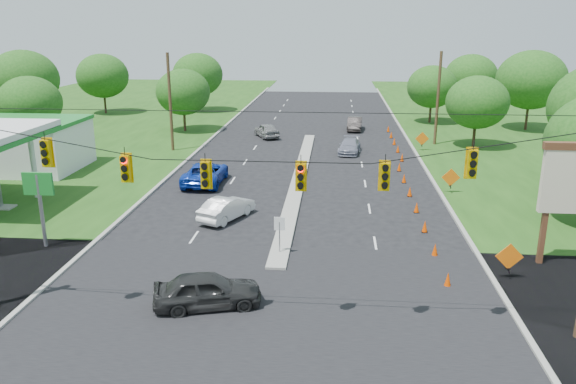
{
  "coord_description": "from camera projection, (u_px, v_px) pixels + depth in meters",
  "views": [
    {
      "loc": [
        2.72,
        -20.57,
        11.32
      ],
      "look_at": [
        0.26,
        7.96,
        2.8
      ],
      "focal_mm": 35.0,
      "sensor_mm": 36.0,
      "label": 1
    }
  ],
  "objects": [
    {
      "name": "signal_span",
      "position": [
        259.0,
        204.0,
        20.73
      ],
      "size": [
        25.6,
        0.32,
        9.0
      ],
      "color": "#422D1C",
      "rests_on": "ground"
    },
    {
      "name": "curb_left",
      "position": [
        198.0,
        151.0,
        52.57
      ],
      "size": [
        0.25,
        110.0,
        0.16
      ],
      "primitive_type": "cube",
      "color": "gray",
      "rests_on": "ground"
    },
    {
      "name": "cone_4",
      "position": [
        410.0,
        192.0,
        38.58
      ],
      "size": [
        0.32,
        0.32,
        0.7
      ],
      "primitive_type": "cone",
      "color": "#EA4200",
      "rests_on": "ground"
    },
    {
      "name": "blue_pickup",
      "position": [
        205.0,
        173.0,
        41.62
      ],
      "size": [
        2.67,
        5.78,
        1.6
      ],
      "primitive_type": "imported",
      "rotation": [
        0.0,
        0.0,
        3.14
      ],
      "color": "#0F34AD",
      "rests_on": "ground"
    },
    {
      "name": "cone_3",
      "position": [
        417.0,
        207.0,
        35.24
      ],
      "size": [
        0.32,
        0.32,
        0.7
      ],
      "primitive_type": "cone",
      "color": "#EA4200",
      "rests_on": "ground"
    },
    {
      "name": "work_sign_1",
      "position": [
        451.0,
        178.0,
        39.08
      ],
      "size": [
        1.27,
        0.58,
        1.37
      ],
      "color": "black",
      "rests_on": "ground"
    },
    {
      "name": "cone_7",
      "position": [
        402.0,
        157.0,
        48.56
      ],
      "size": [
        0.32,
        0.32,
        0.7
      ],
      "primitive_type": "cone",
      "color": "#EA4200",
      "rests_on": "ground"
    },
    {
      "name": "median",
      "position": [
        299.0,
        179.0,
        43.15
      ],
      "size": [
        1.0,
        34.0,
        0.18
      ],
      "primitive_type": "cube",
      "color": "gray",
      "rests_on": "ground"
    },
    {
      "name": "tree_3",
      "position": [
        24.0,
        79.0,
        62.33
      ],
      "size": [
        7.56,
        7.56,
        8.82
      ],
      "color": "black",
      "rests_on": "ground"
    },
    {
      "name": "cone_1",
      "position": [
        435.0,
        250.0,
        28.55
      ],
      "size": [
        0.32,
        0.32,
        0.7
      ],
      "primitive_type": "cone",
      "color": "#EA4200",
      "rests_on": "ground"
    },
    {
      "name": "tree_12",
      "position": [
        432.0,
        87.0,
        66.54
      ],
      "size": [
        5.88,
        5.88,
        6.86
      ],
      "color": "black",
      "rests_on": "ground"
    },
    {
      "name": "ground",
      "position": [
        265.0,
        312.0,
        23.09
      ],
      "size": [
        160.0,
        160.0,
        0.0
      ],
      "primitive_type": "plane",
      "color": "black",
      "rests_on": "ground"
    },
    {
      "name": "black_sedan",
      "position": [
        207.0,
        290.0,
        23.29
      ],
      "size": [
        4.78,
        2.89,
        1.52
      ],
      "primitive_type": "imported",
      "rotation": [
        0.0,
        0.0,
        1.83
      ],
      "color": "#262626",
      "rests_on": "ground"
    },
    {
      "name": "cone_2",
      "position": [
        425.0,
        226.0,
        31.89
      ],
      "size": [
        0.32,
        0.32,
        0.7
      ],
      "primitive_type": "cone",
      "color": "#EA4200",
      "rests_on": "ground"
    },
    {
      "name": "curb_right",
      "position": [
        417.0,
        155.0,
        50.91
      ],
      "size": [
        0.25,
        110.0,
        0.16
      ],
      "primitive_type": "cube",
      "color": "gray",
      "rests_on": "ground"
    },
    {
      "name": "cone_10",
      "position": [
        391.0,
        135.0,
        58.58
      ],
      "size": [
        0.32,
        0.32,
        0.7
      ],
      "primitive_type": "cone",
      "color": "#EA4200",
      "rests_on": "ground"
    },
    {
      "name": "dark_car_receding",
      "position": [
        355.0,
        124.0,
        62.92
      ],
      "size": [
        1.85,
        4.55,
        1.47
      ],
      "primitive_type": "imported",
      "rotation": [
        0.0,
        0.0,
        -0.07
      ],
      "color": "#2D2927",
      "rests_on": "ground"
    },
    {
      "name": "tree_11",
      "position": [
        471.0,
        77.0,
        72.56
      ],
      "size": [
        6.72,
        6.72,
        7.84
      ],
      "color": "black",
      "rests_on": "ground"
    },
    {
      "name": "cone_0",
      "position": [
        448.0,
        280.0,
        25.21
      ],
      "size": [
        0.32,
        0.32,
        0.7
      ],
      "primitive_type": "cone",
      "color": "#EA4200",
      "rests_on": "ground"
    },
    {
      "name": "tree_10",
      "position": [
        531.0,
        80.0,
        61.55
      ],
      "size": [
        7.56,
        7.56,
        8.82
      ],
      "color": "black",
      "rests_on": "ground"
    },
    {
      "name": "utility_pole_far_right",
      "position": [
        438.0,
        99.0,
        54.21
      ],
      "size": [
        0.28,
        0.28,
        9.0
      ],
      "primitive_type": "cylinder",
      "color": "#422D1C",
      "rests_on": "ground"
    },
    {
      "name": "cone_8",
      "position": [
        398.0,
        149.0,
        51.9
      ],
      "size": [
        0.32,
        0.32,
        0.7
      ],
      "primitive_type": "cone",
      "color": "#EA4200",
      "rests_on": "ground"
    },
    {
      "name": "tree_6",
      "position": [
        198.0,
        75.0,
        75.52
      ],
      "size": [
        6.72,
        6.72,
        7.84
      ],
      "color": "black",
      "rests_on": "ground"
    },
    {
      "name": "silver_car_oncoming",
      "position": [
        267.0,
        130.0,
        58.89
      ],
      "size": [
        3.42,
        4.7,
        1.49
      ],
      "primitive_type": "imported",
      "rotation": [
        0.0,
        0.0,
        3.57
      ],
      "color": "gray",
      "rests_on": "ground"
    },
    {
      "name": "utility_pole_far_left",
      "position": [
        170.0,
        103.0,
        51.49
      ],
      "size": [
        0.28,
        0.28,
        9.0
      ],
      "primitive_type": "cylinder",
      "color": "#422D1C",
      "rests_on": "ground"
    },
    {
      "name": "work_sign_2",
      "position": [
        422.0,
        139.0,
        52.45
      ],
      "size": [
        1.27,
        0.58,
        1.37
      ],
      "color": "black",
      "rests_on": "ground"
    },
    {
      "name": "cross_street",
      "position": [
        265.0,
        312.0,
        23.09
      ],
      "size": [
        160.0,
        14.0,
        0.02
      ],
      "primitive_type": "cube",
      "color": "black",
      "rests_on": "ground"
    },
    {
      "name": "cone_6",
      "position": [
        399.0,
        167.0,
        45.26
      ],
      "size": [
        0.32,
        0.32,
        0.7
      ],
      "primitive_type": "cone",
      "color": "#EA4200",
      "rests_on": "ground"
    },
    {
      "name": "cone_11",
      "position": [
        388.0,
        129.0,
        61.93
      ],
      "size": [
        0.32,
        0.32,
        0.7
      ],
      "primitive_type": "cone",
      "color": "#EA4200",
      "rests_on": "ground"
    },
    {
      "name": "tree_9",
      "position": [
        477.0,
        102.0,
        53.01
      ],
      "size": [
        5.88,
        5.88,
        6.86
      ],
      "color": "black",
      "rests_on": "ground"
    },
    {
      "name": "cone_5",
      "position": [
        404.0,
        178.0,
        41.92
      ],
      "size": [
        0.32,
        0.32,
        0.7
      ],
      "primitive_type": "cone",
      "color": "#EA4200",
      "rests_on": "ground"
    },
    {
      "name": "tree_5",
      "position": [
        183.0,
        92.0,
        61.21
      ],
      "size": [
        5.88,
        5.88,
        6.86
      ],
      "color": "black",
      "rests_on": "ground"
    },
    {
      "name": "tree_4",
      "position": [
        103.0,
        76.0,
        73.64
      ],
      "size": [
        6.72,
        6.72,
        7.84
      ],
      "color": "black",
      "rests_on": "ground"
    },
    {
      "name": "median_sign",
      "position": [
        280.0,
        228.0,
        28.41
      ],
      "size": [
        0.55,
        0.06,
        2.05
      ],
      "color": "gray",
      "rests_on": "ground"
    },
    {
      "name": "white_sedan",
      "position": [
        227.0,
        208.0,
        33.97
      ],
      "size": [
        3.08,
        4.44,
        1.39
      ],
      "primitive_type": "imported",
      "rotation": [
        0.0,
        0.0,
        2.71
      ],
      "color": "silver",
      "rests_on": "ground"
    },
    {
      "name": "tree_2",
      "position": [
        30.0,
        103.0,
        52.64
      ],
      "size": [
        5.88,
        5.88,
        6.86
      ],
      "color": "black",
      "rests_on": "ground"
    },
    {
      "name": "cone_9",
      "position": [
        394.0,
        141.0,
        55.24
      ],
      "size": [
        0.32,
        0.32,
        0.7
      ],
      "primitive_type": "cone",
      "color": "#EA4200",
      "rests_on": "ground"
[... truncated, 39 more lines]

